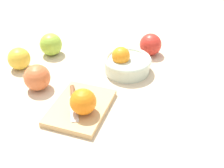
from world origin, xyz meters
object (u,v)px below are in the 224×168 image
cutting_board (80,108)px  orange_on_board (83,102)px  apple_back_left (151,44)px  bowl (126,63)px  apple_front_right (37,78)px  apple_front_left (51,44)px  apple_front_center (19,59)px  knife (73,98)px

cutting_board → orange_on_board: orange_on_board is taller
orange_on_board → apple_back_left: bearing=167.6°
bowl → apple_front_right: bowl is taller
apple_front_left → bowl: bearing=86.2°
apple_front_center → bowl: bearing=106.4°
orange_on_board → apple_front_left: bearing=-138.0°
bowl → cutting_board: 0.25m
knife → bowl: bearing=157.4°
cutting_board → apple_back_left: size_ratio=2.53×
apple_front_left → apple_front_center: 0.13m
knife → apple_back_left: bearing=158.9°
bowl → apple_front_left: bearing=-93.8°
orange_on_board → apple_front_center: bearing=-117.3°
apple_front_center → apple_front_right: 0.15m
bowl → apple_back_left: 0.15m
apple_back_left → orange_on_board: bearing=-12.4°
cutting_board → apple_back_left: apple_back_left is taller
apple_back_left → apple_front_left: bearing=-70.4°
orange_on_board → knife: 0.07m
apple_back_left → apple_front_center: size_ratio=1.05×
apple_back_left → apple_front_right: bearing=-40.2°
bowl → apple_front_left: (-0.02, -0.30, 0.01)m
bowl → apple_front_center: 0.37m
bowl → apple_front_center: bearing=-73.6°
orange_on_board → apple_front_center: orange_on_board is taller
knife → apple_front_right: size_ratio=1.75×
orange_on_board → apple_back_left: orange_on_board is taller
apple_front_center → knife: bearing=65.3°
orange_on_board → apple_front_right: (-0.08, -0.19, -0.01)m
knife → apple_back_left: size_ratio=1.79×
bowl → orange_on_board: 0.27m
apple_front_right → apple_back_left: bearing=139.8°
knife → apple_back_left: apple_back_left is taller
apple_front_center → apple_front_left: bearing=155.9°
apple_front_right → apple_front_center: bearing=-124.8°
bowl → apple_front_right: (0.19, -0.23, 0.01)m
cutting_board → orange_on_board: size_ratio=2.80×
bowl → apple_back_left: (-0.14, 0.05, 0.01)m
apple_back_left → apple_front_center: 0.47m
apple_front_left → apple_front_right: size_ratio=0.99×
apple_back_left → apple_front_right: apple_front_right is taller
cutting_board → orange_on_board: (0.02, 0.02, 0.05)m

